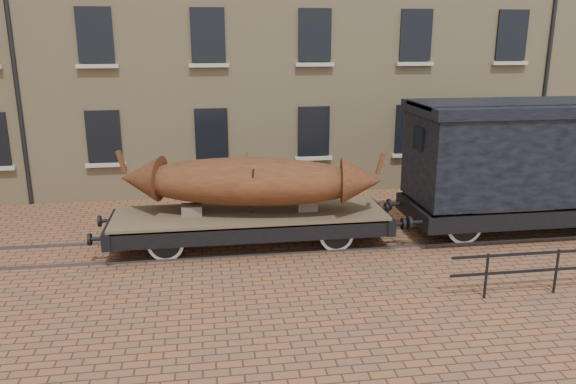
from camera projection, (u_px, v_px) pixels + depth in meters
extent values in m
plane|color=brown|center=(312.00, 243.00, 15.10)|extent=(90.00, 90.00, 0.00)
cube|color=black|center=(104.00, 136.00, 18.37)|extent=(1.10, 0.12, 1.70)
cube|color=beige|center=(106.00, 165.00, 18.57)|extent=(1.30, 0.18, 0.12)
cube|color=black|center=(212.00, 134.00, 18.88)|extent=(1.10, 0.12, 1.70)
cube|color=beige|center=(213.00, 161.00, 19.07)|extent=(1.30, 0.18, 0.12)
cube|color=black|center=(314.00, 131.00, 19.38)|extent=(1.10, 0.12, 1.70)
cube|color=beige|center=(314.00, 158.00, 19.58)|extent=(1.30, 0.18, 0.12)
cube|color=black|center=(410.00, 129.00, 19.88)|extent=(1.10, 0.12, 1.70)
cube|color=beige|center=(409.00, 155.00, 20.08)|extent=(1.30, 0.18, 0.12)
cube|color=black|center=(502.00, 126.00, 20.39)|extent=(1.10, 0.12, 1.70)
cube|color=beige|center=(501.00, 152.00, 20.58)|extent=(1.30, 0.18, 0.12)
cube|color=black|center=(95.00, 35.00, 17.52)|extent=(1.10, 0.12, 1.70)
cube|color=beige|center=(97.00, 66.00, 17.71)|extent=(1.30, 0.18, 0.12)
cube|color=black|center=(208.00, 35.00, 18.02)|extent=(1.10, 0.12, 1.70)
cube|color=beige|center=(209.00, 65.00, 18.22)|extent=(1.30, 0.18, 0.12)
cube|color=black|center=(315.00, 35.00, 18.52)|extent=(1.10, 0.12, 1.70)
cube|color=beige|center=(315.00, 64.00, 18.72)|extent=(1.30, 0.18, 0.12)
cube|color=black|center=(416.00, 35.00, 19.03)|extent=(1.10, 0.12, 1.70)
cube|color=beige|center=(415.00, 64.00, 19.22)|extent=(1.30, 0.18, 0.12)
cube|color=black|center=(512.00, 35.00, 19.53)|extent=(1.10, 0.12, 1.70)
cube|color=beige|center=(510.00, 63.00, 19.73)|extent=(1.30, 0.18, 0.12)
cube|color=#59595E|center=(317.00, 251.00, 14.40)|extent=(30.00, 0.08, 0.06)
cube|color=#59595E|center=(307.00, 233.00, 15.78)|extent=(30.00, 0.08, 0.06)
cylinder|color=black|center=(486.00, 276.00, 11.78)|extent=(0.06, 0.06, 1.00)
cylinder|color=black|center=(556.00, 271.00, 12.01)|extent=(0.06, 0.06, 1.00)
cube|color=brown|center=(250.00, 214.00, 14.63)|extent=(7.02, 2.06, 0.11)
cube|color=black|center=(254.00, 235.00, 13.78)|extent=(7.02, 0.15, 0.42)
cube|color=black|center=(247.00, 212.00, 15.60)|extent=(7.02, 0.15, 0.42)
cube|color=black|center=(112.00, 229.00, 14.18)|extent=(0.21, 2.15, 0.42)
cylinder|color=black|center=(97.00, 239.00, 13.48)|extent=(0.33, 0.09, 0.09)
cylinder|color=black|center=(90.00, 239.00, 13.45)|extent=(0.07, 0.30, 0.30)
cylinder|color=black|center=(106.00, 221.00, 14.81)|extent=(0.33, 0.09, 0.09)
cylinder|color=black|center=(100.00, 221.00, 14.79)|extent=(0.07, 0.30, 0.30)
cube|color=black|center=(379.00, 216.00, 15.19)|extent=(0.21, 2.15, 0.42)
cylinder|color=black|center=(397.00, 224.00, 14.56)|extent=(0.33, 0.09, 0.09)
cylinder|color=black|center=(403.00, 224.00, 14.58)|extent=(0.07, 0.30, 0.30)
cylinder|color=black|center=(381.00, 208.00, 15.90)|extent=(0.33, 0.09, 0.09)
cylinder|color=black|center=(386.00, 208.00, 15.92)|extent=(0.07, 0.30, 0.30)
cylinder|color=black|center=(167.00, 234.00, 14.43)|extent=(0.09, 1.78, 0.09)
cylinder|color=white|center=(166.00, 244.00, 13.75)|extent=(0.90, 0.07, 0.90)
cylinder|color=black|center=(166.00, 244.00, 13.75)|extent=(0.74, 0.09, 0.74)
cube|color=black|center=(165.00, 237.00, 13.58)|extent=(0.84, 0.07, 0.09)
cylinder|color=white|center=(169.00, 225.00, 15.12)|extent=(0.90, 0.07, 0.90)
cylinder|color=black|center=(169.00, 225.00, 15.12)|extent=(0.74, 0.09, 0.74)
cube|color=black|center=(168.00, 216.00, 15.17)|extent=(0.84, 0.07, 0.09)
cylinder|color=black|center=(330.00, 226.00, 15.05)|extent=(0.09, 1.78, 0.09)
cylinder|color=white|center=(337.00, 235.00, 14.37)|extent=(0.90, 0.07, 0.90)
cylinder|color=black|center=(337.00, 235.00, 14.37)|extent=(0.74, 0.09, 0.74)
cube|color=black|center=(338.00, 228.00, 14.20)|extent=(0.84, 0.07, 0.09)
cylinder|color=white|center=(325.00, 218.00, 15.74)|extent=(0.90, 0.07, 0.90)
cylinder|color=black|center=(325.00, 218.00, 15.74)|extent=(0.74, 0.09, 0.74)
cube|color=black|center=(324.00, 209.00, 15.78)|extent=(0.84, 0.07, 0.09)
cube|color=black|center=(251.00, 227.00, 14.73)|extent=(3.74, 0.06, 0.06)
cube|color=gray|center=(192.00, 210.00, 14.36)|extent=(0.51, 0.47, 0.26)
cube|color=gray|center=(307.00, 205.00, 14.79)|extent=(0.51, 0.47, 0.26)
ellipsoid|color=brown|center=(250.00, 181.00, 14.39)|extent=(6.25, 2.98, 1.20)
cone|color=brown|center=(141.00, 178.00, 14.50)|extent=(1.23, 1.32, 1.14)
cube|color=brown|center=(122.00, 161.00, 14.39)|extent=(0.26, 0.17, 0.58)
cone|color=brown|center=(362.00, 181.00, 14.26)|extent=(1.23, 1.32, 1.14)
cube|color=brown|center=(381.00, 164.00, 14.13)|extent=(0.26, 0.17, 0.58)
cylinder|color=#493A2A|center=(252.00, 191.00, 13.96)|extent=(0.05, 1.03, 1.43)
cylinder|color=#493A2A|center=(249.00, 182.00, 14.89)|extent=(0.05, 1.03, 1.43)
cube|color=black|center=(543.00, 220.00, 14.69)|extent=(6.15, 0.16, 0.46)
cube|color=black|center=(499.00, 197.00, 16.83)|extent=(6.15, 0.16, 0.46)
cube|color=black|center=(415.00, 212.00, 15.32)|extent=(0.23, 2.46, 0.46)
cylinder|color=black|center=(409.00, 223.00, 14.47)|extent=(0.08, 0.33, 0.33)
cylinder|color=black|center=(389.00, 205.00, 16.03)|extent=(0.08, 0.33, 0.33)
cylinder|color=black|center=(453.00, 218.00, 15.54)|extent=(0.10, 1.95, 0.10)
cylinder|color=white|center=(465.00, 227.00, 14.86)|extent=(0.98, 0.07, 0.98)
cylinder|color=black|center=(465.00, 227.00, 14.86)|extent=(0.81, 0.10, 0.81)
cylinder|color=white|center=(443.00, 211.00, 16.23)|extent=(0.98, 0.07, 0.98)
cylinder|color=black|center=(443.00, 211.00, 16.23)|extent=(0.81, 0.10, 0.81)
cylinder|color=white|center=(566.00, 205.00, 16.79)|extent=(0.98, 0.07, 0.98)
cylinder|color=black|center=(566.00, 205.00, 16.79)|extent=(0.81, 0.10, 0.81)
cube|color=black|center=(525.00, 156.00, 15.36)|extent=(6.15, 2.46, 2.36)
cube|color=black|center=(531.00, 107.00, 15.01)|extent=(6.33, 2.61, 0.29)
cube|color=black|center=(531.00, 103.00, 14.98)|extent=(6.33, 1.74, 0.12)
cube|color=black|center=(419.00, 138.00, 14.77)|extent=(0.08, 0.61, 0.61)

